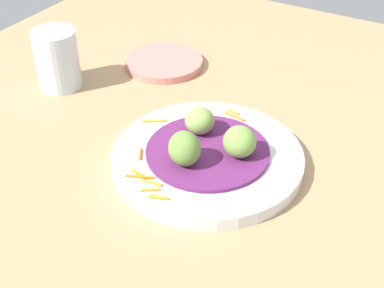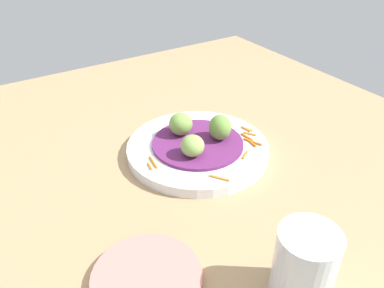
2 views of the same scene
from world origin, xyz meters
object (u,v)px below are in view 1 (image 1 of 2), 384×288
(main_plate, at_px, (207,158))
(side_plate_small, at_px, (164,63))
(water_glass, at_px, (57,59))
(guac_scoop_right, at_px, (240,142))
(guac_scoop_left, at_px, (200,121))
(guac_scoop_center, at_px, (185,149))

(main_plate, height_order, side_plate_small, main_plate)
(water_glass, bearing_deg, side_plate_small, -37.61)
(guac_scoop_right, bearing_deg, water_glass, 81.69)
(main_plate, relative_size, guac_scoop_right, 5.88)
(guac_scoop_left, relative_size, water_glass, 0.43)
(main_plate, relative_size, water_glass, 2.65)
(guac_scoop_center, relative_size, guac_scoop_right, 1.07)
(guac_scoop_left, bearing_deg, water_glass, 83.55)
(guac_scoop_left, height_order, water_glass, water_glass)
(guac_scoop_center, xyz_separation_m, water_glass, (0.11, 0.31, 0.00))
(guac_scoop_center, height_order, guac_scoop_right, guac_scoop_center)
(guac_scoop_right, distance_m, side_plate_small, 0.32)
(main_plate, xyz_separation_m, side_plate_small, (0.21, 0.21, -0.00))
(main_plate, bearing_deg, side_plate_small, 44.24)
(guac_scoop_right, height_order, water_glass, water_glass)
(side_plate_small, bearing_deg, guac_scoop_center, -142.47)
(guac_scoop_left, distance_m, guac_scoop_right, 0.07)
(side_plate_small, bearing_deg, guac_scoop_right, -129.02)
(main_plate, distance_m, guac_scoop_left, 0.06)
(main_plate, relative_size, side_plate_small, 1.88)
(guac_scoop_center, distance_m, side_plate_small, 0.32)
(guac_scoop_right, relative_size, water_glass, 0.45)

